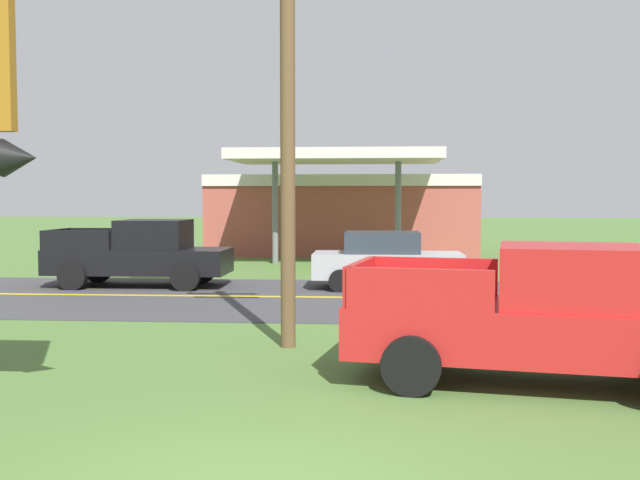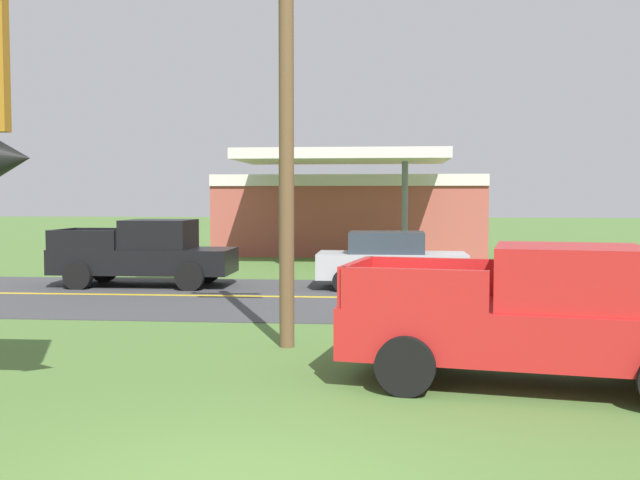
{
  "view_description": "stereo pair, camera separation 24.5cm",
  "coord_description": "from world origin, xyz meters",
  "px_view_note": "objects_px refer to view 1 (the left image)",
  "views": [
    {
      "loc": [
        1.05,
        -6.19,
        2.62
      ],
      "look_at": [
        0.0,
        8.0,
        1.8
      ],
      "focal_mm": 41.81,
      "sensor_mm": 36.0,
      "label": 1
    },
    {
      "loc": [
        1.3,
        -6.17,
        2.62
      ],
      "look_at": [
        0.0,
        8.0,
        1.8
      ],
      "focal_mm": 41.81,
      "sensor_mm": 36.0,
      "label": 2
    }
  ],
  "objects_px": {
    "pickup_red_parked_on_lawn": "(541,317)",
    "utility_pole": "(288,87)",
    "gas_station": "(343,212)",
    "pickup_black_on_road": "(142,254)",
    "car_silver_mid_lane": "(386,260)"
  },
  "relations": [
    {
      "from": "utility_pole",
      "to": "pickup_red_parked_on_lawn",
      "type": "relative_size",
      "value": 1.54
    },
    {
      "from": "gas_station",
      "to": "pickup_red_parked_on_lawn",
      "type": "distance_m",
      "value": 24.48
    },
    {
      "from": "utility_pole",
      "to": "gas_station",
      "type": "height_order",
      "value": "utility_pole"
    },
    {
      "from": "pickup_red_parked_on_lawn",
      "to": "pickup_black_on_road",
      "type": "xyz_separation_m",
      "value": [
        -9.11,
        10.73,
        0.0
      ]
    },
    {
      "from": "car_silver_mid_lane",
      "to": "gas_station",
      "type": "bearing_deg",
      "value": 97.77
    },
    {
      "from": "car_silver_mid_lane",
      "to": "utility_pole",
      "type": "bearing_deg",
      "value": -102.3
    },
    {
      "from": "pickup_red_parked_on_lawn",
      "to": "utility_pole",
      "type": "bearing_deg",
      "value": 148.23
    },
    {
      "from": "utility_pole",
      "to": "gas_station",
      "type": "bearing_deg",
      "value": 90.02
    },
    {
      "from": "utility_pole",
      "to": "car_silver_mid_lane",
      "type": "relative_size",
      "value": 2.01
    },
    {
      "from": "gas_station",
      "to": "pickup_black_on_road",
      "type": "relative_size",
      "value": 2.31
    },
    {
      "from": "utility_pole",
      "to": "pickup_black_on_road",
      "type": "relative_size",
      "value": 1.62
    },
    {
      "from": "pickup_black_on_road",
      "to": "car_silver_mid_lane",
      "type": "xyz_separation_m",
      "value": [
        7.11,
        0.0,
        -0.13
      ]
    },
    {
      "from": "car_silver_mid_lane",
      "to": "pickup_red_parked_on_lawn",
      "type": "bearing_deg",
      "value": -79.46
    },
    {
      "from": "gas_station",
      "to": "car_silver_mid_lane",
      "type": "distance_m",
      "value": 13.6
    },
    {
      "from": "utility_pole",
      "to": "car_silver_mid_lane",
      "type": "xyz_separation_m",
      "value": [
        1.82,
        8.36,
        -3.67
      ]
    }
  ]
}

